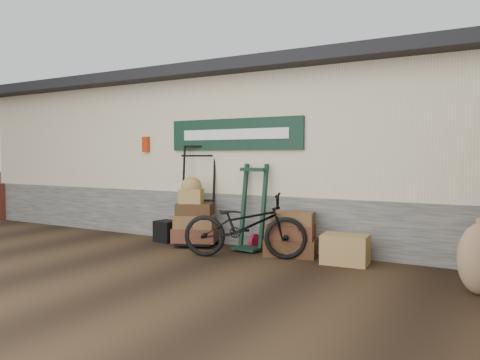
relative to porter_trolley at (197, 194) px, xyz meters
The scene contains 8 objects.
ground 1.48m from the porter_trolley, 38.26° to the right, with size 80.00×80.00×0.00m, color black.
station_building 2.32m from the porter_trolley, 65.47° to the left, with size 14.40×4.10×3.20m.
porter_trolley is the anchor object (origin of this frame).
green_barrow 1.10m from the porter_trolley, ahead, with size 0.52×0.44×1.44m, color black, non-canonical shape.
suitcase_stack 1.91m from the porter_trolley, ahead, with size 0.79×0.50×0.70m, color #372411, non-canonical shape.
wicker_hamper 2.84m from the porter_trolley, ahead, with size 0.66×0.43×0.43m, color olive.
black_trunk 0.96m from the porter_trolley, behind, with size 0.38×0.33×0.38m, color black.
bicycle 1.43m from the porter_trolley, 23.21° to the right, with size 1.92×0.67×1.11m, color black.
Camera 1 is at (3.84, -6.07, 1.58)m, focal length 35.00 mm.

